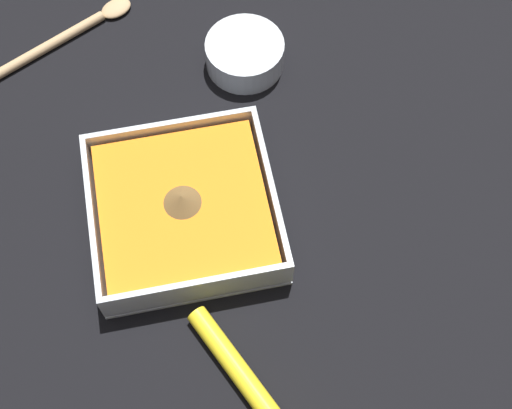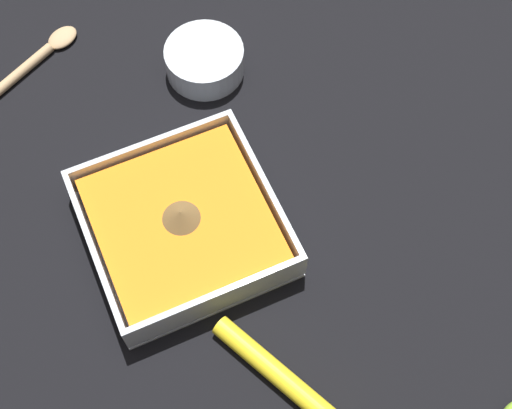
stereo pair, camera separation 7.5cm
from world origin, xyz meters
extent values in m
plane|color=black|center=(0.00, 0.00, 0.00)|extent=(4.00, 4.00, 0.00)
cube|color=silver|center=(0.01, 0.01, 0.00)|extent=(0.19, 0.19, 0.01)
cube|color=silver|center=(0.01, 0.10, 0.03)|extent=(0.19, 0.01, 0.04)
cube|color=silver|center=(0.01, -0.08, 0.03)|extent=(0.19, 0.01, 0.04)
cube|color=silver|center=(0.11, 0.01, 0.03)|extent=(0.01, 0.18, 0.04)
cube|color=silver|center=(-0.08, 0.01, 0.03)|extent=(0.01, 0.18, 0.04)
cube|color=orange|center=(0.01, 0.01, 0.02)|extent=(0.17, 0.17, 0.03)
cone|color=brown|center=(0.01, 0.01, 0.04)|extent=(0.04, 0.04, 0.01)
cylinder|color=silver|center=(0.21, -0.09, 0.02)|extent=(0.09, 0.09, 0.04)
cylinder|color=brown|center=(0.21, -0.09, 0.01)|extent=(0.09, 0.09, 0.02)
cylinder|color=yellow|center=(-0.17, -0.02, 0.01)|extent=(0.15, 0.09, 0.02)
ellipsoid|color=tan|center=(0.32, 0.05, 0.01)|extent=(0.04, 0.05, 0.01)
cylinder|color=tan|center=(0.27, 0.15, 0.01)|extent=(0.10, 0.18, 0.01)
camera|label=1|loc=(-0.33, 0.00, 0.69)|focal=50.00mm
camera|label=2|loc=(-0.31, 0.07, 0.69)|focal=50.00mm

